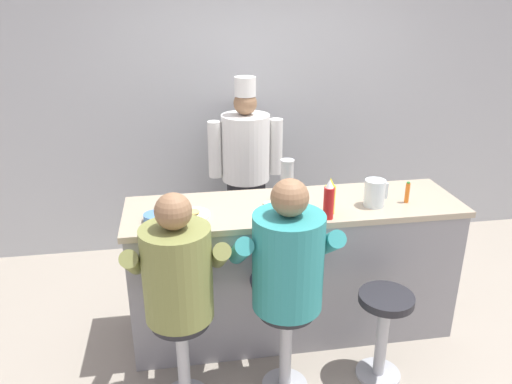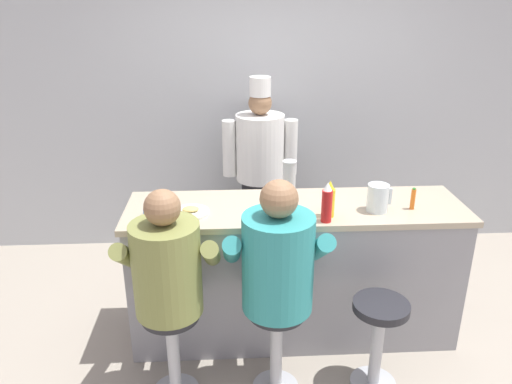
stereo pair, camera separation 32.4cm
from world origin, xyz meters
TOP-DOWN VIEW (x-y plane):
  - ground_plane at (0.00, 0.00)m, footprint 20.00×20.00m
  - wall_back at (0.00, 1.80)m, footprint 10.00×0.06m
  - diner_counter at (0.00, 0.32)m, footprint 2.27×0.64m
  - ketchup_bottle_red at (0.15, 0.07)m, footprint 0.07×0.07m
  - mustard_bottle_yellow at (0.19, 0.14)m, footprint 0.07×0.07m
  - hot_sauce_bottle_orange at (0.76, 0.23)m, footprint 0.03×0.03m
  - water_pitcher_clear at (0.52, 0.21)m, footprint 0.16×0.14m
  - breakfast_plate at (-0.70, 0.24)m, footprint 0.24×0.24m
  - cereal_bowl at (-0.92, 0.20)m, footprint 0.15×0.15m
  - coffee_mug_tan at (-0.19, 0.18)m, footprint 0.14×0.09m
  - cup_stack_steel at (-0.04, 0.38)m, footprint 0.09×0.09m
  - diner_seated_olive at (-0.80, -0.24)m, footprint 0.59×0.58m
  - diner_seated_teal at (-0.18, -0.24)m, footprint 0.62×0.61m
  - empty_stool_round at (0.44, -0.27)m, footprint 0.34×0.34m
  - cook_in_whites_near at (-0.17, 1.44)m, footprint 0.65×0.42m

SIDE VIEW (x-z plane):
  - ground_plane at x=0.00m, z-range 0.00..0.00m
  - empty_stool_round at x=0.44m, z-range 0.11..0.72m
  - diner_counter at x=0.00m, z-range 0.00..0.99m
  - diner_seated_olive at x=-0.80m, z-range 0.16..1.52m
  - diner_seated_teal at x=-0.18m, z-range 0.16..1.56m
  - cook_in_whites_near at x=-0.17m, z-range 0.08..1.76m
  - breakfast_plate at x=-0.70m, z-range 0.98..1.03m
  - cereal_bowl at x=-0.92m, z-range 0.99..1.04m
  - coffee_mug_tan at x=-0.19m, z-range 0.99..1.08m
  - hot_sauce_bottle_orange at x=0.76m, z-range 0.99..1.14m
  - water_pitcher_clear at x=0.52m, z-range 0.99..1.17m
  - mustard_bottle_yellow at x=0.19m, z-range 0.98..1.23m
  - ketchup_bottle_red at x=0.15m, z-range 0.98..1.25m
  - cup_stack_steel at x=-0.04m, z-range 0.99..1.29m
  - wall_back at x=0.00m, z-range 0.00..2.70m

